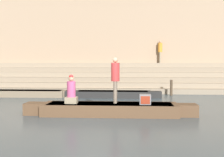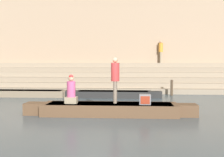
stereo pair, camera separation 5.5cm
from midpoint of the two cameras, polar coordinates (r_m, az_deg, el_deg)
The scene contains 11 objects.
ground_plane at distance 11.98m, azimuth -4.19°, elevation -6.88°, with size 120.00×120.00×0.00m, color #3D4C56.
ghat_steps at distance 22.01m, azimuth -0.47°, elevation -0.39°, with size 36.00×3.55×1.95m.
back_wall at distance 23.90m, azimuth -0.13°, elevation 7.26°, with size 34.20×1.28×7.60m.
rowboat_main at distance 12.14m, azimuth -0.52°, elevation -5.57°, with size 6.66×1.46×0.46m.
person_standing at distance 12.12m, azimuth 0.48°, elevation 0.33°, with size 0.33×0.33×1.78m.
person_rowing at distance 12.16m, azimuth -7.58°, elevation -2.41°, with size 0.46×0.36×1.12m.
tv_set at distance 11.90m, azimuth 5.94°, elevation -3.82°, with size 0.42×0.44×0.38m.
moored_boat_shore at distance 19.04m, azimuth -15.45°, elevation -2.60°, with size 5.80×1.10×0.37m.
moored_boat_distant at distance 17.92m, azimuth 0.12°, elevation -2.84°, with size 5.51×1.10×0.37m.
mooring_post at distance 19.21m, azimuth 10.71°, elevation -1.67°, with size 0.16×0.16×0.95m, color #473828.
person_on_steps at distance 22.99m, azimuth 8.73°, elevation 5.18°, with size 0.31×0.31×1.63m.
Camera 1 is at (1.63, -11.68, 2.11)m, focal length 50.00 mm.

